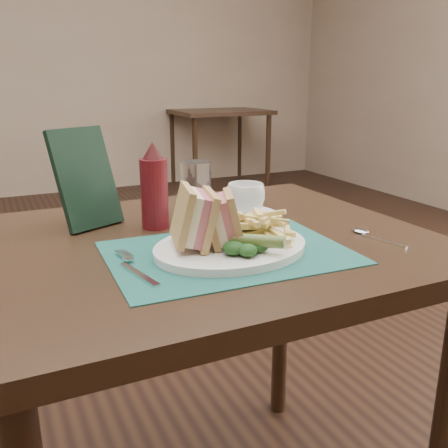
% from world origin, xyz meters
% --- Properties ---
extents(floor, '(7.00, 7.00, 0.00)m').
position_xyz_m(floor, '(0.00, 0.00, 0.00)').
color(floor, black).
rests_on(floor, ground).
extents(wall_back, '(6.00, 0.00, 6.00)m').
position_xyz_m(wall_back, '(0.00, 3.50, 0.00)').
color(wall_back, tan).
rests_on(wall_back, ground).
extents(table_main, '(0.90, 0.75, 0.75)m').
position_xyz_m(table_main, '(0.00, -0.50, 0.38)').
color(table_main, black).
rests_on(table_main, ground).
extents(table_bg_right, '(0.90, 0.75, 0.75)m').
position_xyz_m(table_bg_right, '(1.74, 3.19, 0.38)').
color(table_bg_right, black).
rests_on(table_bg_right, ground).
extents(placemat, '(0.45, 0.33, 0.00)m').
position_xyz_m(placemat, '(-0.00, -0.61, 0.75)').
color(placemat, '#1A5349').
rests_on(placemat, table_main).
extents(plate, '(0.33, 0.28, 0.01)m').
position_xyz_m(plate, '(0.01, -0.61, 0.76)').
color(plate, white).
rests_on(plate, placemat).
extents(sandwich_half_a, '(0.10, 0.13, 0.11)m').
position_xyz_m(sandwich_half_a, '(-0.08, -0.59, 0.82)').
color(sandwich_half_a, tan).
rests_on(sandwich_half_a, plate).
extents(sandwich_half_b, '(0.11, 0.12, 0.10)m').
position_xyz_m(sandwich_half_b, '(-0.03, -0.59, 0.82)').
color(sandwich_half_b, tan).
rests_on(sandwich_half_b, plate).
extents(kale_garnish, '(0.11, 0.08, 0.03)m').
position_xyz_m(kale_garnish, '(0.01, -0.66, 0.78)').
color(kale_garnish, '#153814').
rests_on(kale_garnish, plate).
extents(pickle_spear, '(0.10, 0.10, 0.03)m').
position_xyz_m(pickle_spear, '(0.02, -0.66, 0.79)').
color(pickle_spear, '#495E23').
rests_on(pickle_spear, plate).
extents(fries_pile, '(0.18, 0.20, 0.06)m').
position_xyz_m(fries_pile, '(0.07, -0.60, 0.80)').
color(fries_pile, '#E4CB72').
rests_on(fries_pile, plate).
extents(fork, '(0.07, 0.17, 0.01)m').
position_xyz_m(fork, '(-0.18, -0.62, 0.76)').
color(fork, silver).
rests_on(fork, placemat).
extents(spoon, '(0.07, 0.15, 0.01)m').
position_xyz_m(spoon, '(0.31, -0.66, 0.76)').
color(spoon, silver).
rests_on(spoon, table_main).
extents(saucer, '(0.18, 0.18, 0.01)m').
position_xyz_m(saucer, '(0.14, -0.40, 0.76)').
color(saucer, white).
rests_on(saucer, table_main).
extents(coffee_cup, '(0.12, 0.12, 0.07)m').
position_xyz_m(coffee_cup, '(0.14, -0.40, 0.80)').
color(coffee_cup, white).
rests_on(coffee_cup, saucer).
extents(drinking_glass, '(0.07, 0.07, 0.13)m').
position_xyz_m(drinking_glass, '(0.04, -0.35, 0.81)').
color(drinking_glass, white).
rests_on(drinking_glass, table_main).
extents(ketchup_bottle, '(0.06, 0.06, 0.19)m').
position_xyz_m(ketchup_bottle, '(-0.07, -0.39, 0.84)').
color(ketchup_bottle, '#510E13').
rests_on(ketchup_bottle, table_main).
extents(check_presenter, '(0.15, 0.13, 0.21)m').
position_xyz_m(check_presenter, '(-0.20, -0.32, 0.86)').
color(check_presenter, black).
rests_on(check_presenter, table_main).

